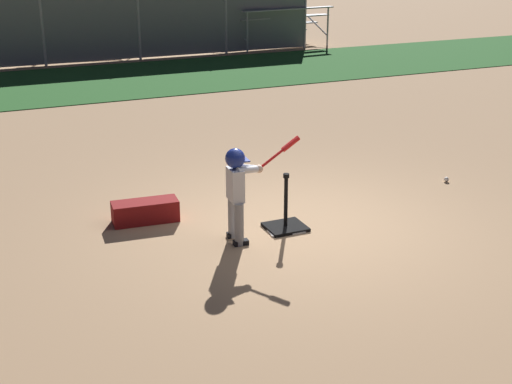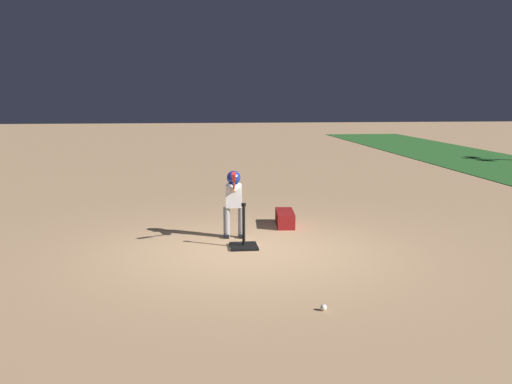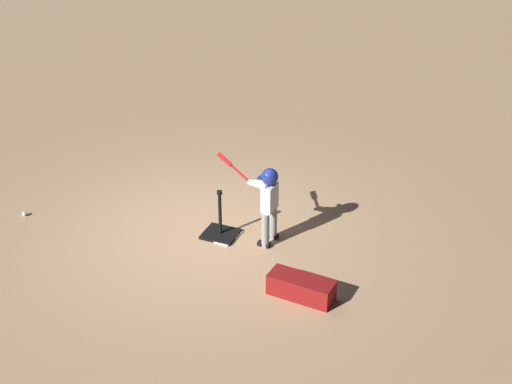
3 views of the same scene
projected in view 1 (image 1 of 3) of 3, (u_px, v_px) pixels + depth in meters
ground_plane at (302, 224)px, 9.10m from camera, size 90.00×90.00×0.00m
grass_outfield_strip at (118, 80)px, 17.78m from camera, size 56.00×4.59×0.02m
backstop_fence at (92, 24)px, 19.83m from camera, size 13.46×0.08×2.03m
home_plate at (283, 228)px, 8.96m from camera, size 0.49×0.49×0.02m
batting_tee at (286, 222)px, 8.95m from camera, size 0.49×0.44×0.73m
batter_child at (238, 183)px, 8.37m from camera, size 0.93×0.37×1.25m
baseball at (446, 179)px, 10.63m from camera, size 0.07×0.07×0.07m
bleachers_far_right at (83, 32)px, 21.19m from camera, size 2.96×2.51×1.36m
bleachers_left_center at (271, 25)px, 23.11m from camera, size 3.38×2.73×1.27m
equipment_bag at (145, 211)px, 9.14m from camera, size 0.86×0.39×0.28m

